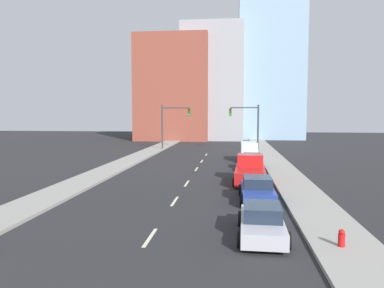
% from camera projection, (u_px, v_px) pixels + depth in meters
% --- Properties ---
extents(sidewalk_left, '(2.79, 99.36, 0.17)m').
position_uv_depth(sidewalk_left, '(160.00, 147.00, 57.31)').
color(sidewalk_left, gray).
rests_on(sidewalk_left, ground).
extents(sidewalk_right, '(2.79, 99.36, 0.17)m').
position_uv_depth(sidewalk_right, '(263.00, 148.00, 55.58)').
color(sidewalk_right, gray).
rests_on(sidewalk_right, ground).
extents(lane_stripe_at_9m, '(0.16, 2.40, 0.01)m').
position_uv_depth(lane_stripe_at_9m, '(150.00, 237.00, 15.67)').
color(lane_stripe_at_9m, beige).
rests_on(lane_stripe_at_9m, ground).
extents(lane_stripe_at_15m, '(0.16, 2.40, 0.01)m').
position_uv_depth(lane_stripe_at_15m, '(175.00, 201.00, 22.16)').
color(lane_stripe_at_15m, beige).
rests_on(lane_stripe_at_15m, ground).
extents(lane_stripe_at_21m, '(0.16, 2.40, 0.01)m').
position_uv_depth(lane_stripe_at_21m, '(187.00, 183.00, 27.81)').
color(lane_stripe_at_21m, beige).
rests_on(lane_stripe_at_21m, ground).
extents(lane_stripe_at_28m, '(0.16, 2.40, 0.01)m').
position_uv_depth(lane_stripe_at_28m, '(196.00, 169.00, 34.99)').
color(lane_stripe_at_28m, beige).
rests_on(lane_stripe_at_28m, ground).
extents(lane_stripe_at_34m, '(0.16, 2.40, 0.01)m').
position_uv_depth(lane_stripe_at_34m, '(202.00, 161.00, 40.79)').
color(lane_stripe_at_34m, beige).
rests_on(lane_stripe_at_34m, ground).
extents(lane_stripe_at_40m, '(0.16, 2.40, 0.01)m').
position_uv_depth(lane_stripe_at_40m, '(206.00, 155.00, 47.36)').
color(lane_stripe_at_40m, beige).
rests_on(lane_stripe_at_40m, ground).
extents(building_brick_left, '(14.00, 16.00, 20.15)m').
position_uv_depth(building_brick_left, '(176.00, 90.00, 76.28)').
color(building_brick_left, brown).
rests_on(building_brick_left, ground).
extents(building_office_center, '(12.00, 20.00, 22.52)m').
position_uv_depth(building_office_center, '(214.00, 85.00, 79.30)').
color(building_office_center, '#99999E').
rests_on(building_office_center, ground).
extents(building_glass_right, '(13.00, 20.00, 39.21)m').
position_uv_depth(building_glass_right, '(269.00, 47.00, 81.29)').
color(building_glass_right, '#8CADC6').
rests_on(building_glass_right, ground).
extents(traffic_signal_left, '(4.17, 0.35, 6.42)m').
position_uv_depth(traffic_signal_left, '(170.00, 121.00, 53.61)').
color(traffic_signal_left, '#38383D').
rests_on(traffic_signal_left, ground).
extents(traffic_signal_right, '(4.17, 0.35, 6.42)m').
position_uv_depth(traffic_signal_right, '(250.00, 121.00, 52.35)').
color(traffic_signal_right, '#38383D').
rests_on(traffic_signal_right, ground).
extents(fire_hydrant, '(0.26, 0.26, 0.84)m').
position_uv_depth(fire_hydrant, '(341.00, 240.00, 14.12)').
color(fire_hydrant, red).
rests_on(fire_hydrant, ground).
extents(sedan_silver, '(2.12, 4.59, 1.37)m').
position_uv_depth(sedan_silver, '(262.00, 222.00, 15.75)').
color(sedan_silver, '#B2B2BC').
rests_on(sedan_silver, ground).
extents(sedan_blue, '(2.18, 4.58, 1.44)m').
position_uv_depth(sedan_blue, '(257.00, 190.00, 22.23)').
color(sedan_blue, navy).
rests_on(sedan_blue, ground).
extents(pickup_truck_red, '(2.62, 5.74, 2.05)m').
position_uv_depth(pickup_truck_red, '(250.00, 171.00, 28.19)').
color(pickup_truck_red, red).
rests_on(pickup_truck_red, ground).
extents(sedan_black, '(2.29, 4.49, 1.50)m').
position_uv_depth(sedan_black, '(252.00, 162.00, 34.74)').
color(sedan_black, black).
rests_on(sedan_black, ground).
extents(box_truck_teal, '(2.28, 5.55, 2.10)m').
position_uv_depth(box_truck_teal, '(249.00, 152.00, 40.82)').
color(box_truck_teal, '#196B75').
rests_on(box_truck_teal, ground).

